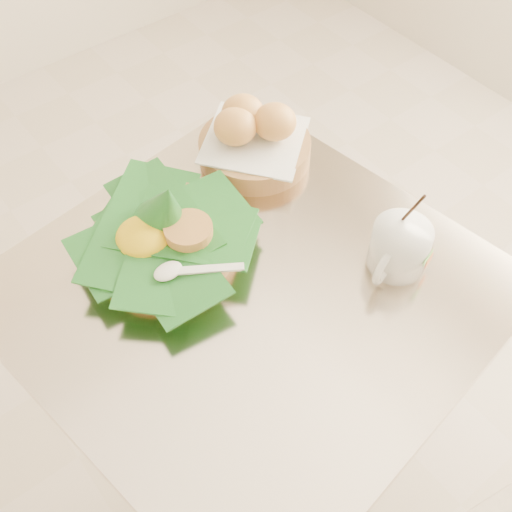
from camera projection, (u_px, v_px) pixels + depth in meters
floor at (202, 472)px, 1.60m from camera, size 3.60×3.60×0.00m
cafe_table at (251, 357)px, 1.20m from camera, size 0.79×0.79×0.75m
rice_basket at (164, 233)px, 1.05m from camera, size 0.30×0.30×0.15m
bread_basket at (253, 138)px, 1.19m from camera, size 0.25×0.25×0.11m
coffee_mug at (399, 247)px, 1.03m from camera, size 0.13×0.10×0.16m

